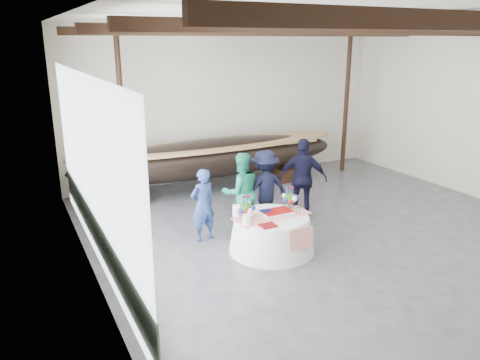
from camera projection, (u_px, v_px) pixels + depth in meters
name	position (u px, v px, depth m)	size (l,w,h in m)	color
floor	(358.00, 248.00, 9.54)	(10.00, 12.00, 0.01)	#3D3D42
wall_back	(230.00, 103.00, 14.02)	(10.00, 0.02, 4.50)	silver
wall_left	(98.00, 172.00, 6.73)	(0.02, 12.00, 4.50)	silver
ceiling	(376.00, 15.00, 8.25)	(10.00, 12.00, 0.01)	white
pavilion_structure	(344.00, 44.00, 9.10)	(9.80, 11.76, 4.50)	black
open_bay	(92.00, 182.00, 7.73)	(0.03, 7.00, 3.20)	silver
longboat_display	(213.00, 158.00, 12.97)	(7.83, 1.57, 1.47)	black
banquet_table	(272.00, 233.00, 9.33)	(1.71, 1.71, 0.74)	silver
tabletop_items	(267.00, 207.00, 9.29)	(1.59, 0.95, 0.40)	red
guest_woman_blue	(203.00, 205.00, 9.73)	(0.57, 0.37, 1.56)	navy
guest_woman_teal	(241.00, 192.00, 10.20)	(0.86, 0.67, 1.77)	#1B8E6A
guest_man_left	(265.00, 188.00, 10.49)	(1.13, 0.65, 1.75)	black
guest_man_right	(303.00, 179.00, 10.92)	(1.12, 0.47, 1.91)	black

